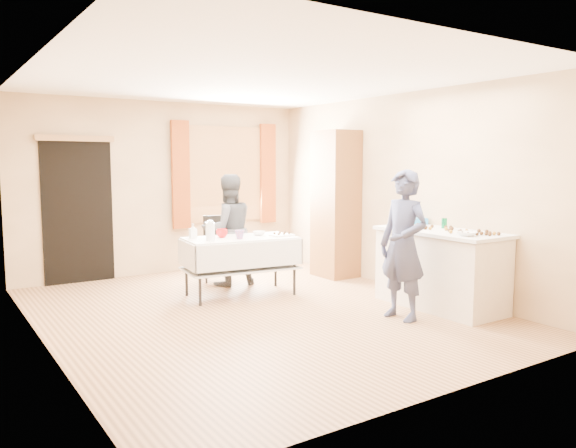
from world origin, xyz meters
TOP-DOWN VIEW (x-y plane):
  - floor at (0.00, 0.00)m, footprint 4.50×5.50m
  - ceiling at (0.00, 0.00)m, footprint 4.50×5.50m
  - wall_back at (0.00, 2.76)m, footprint 4.50×0.02m
  - wall_front at (0.00, -2.76)m, footprint 4.50×0.02m
  - wall_left at (-2.26, 0.00)m, footprint 0.02×5.50m
  - wall_right at (2.26, 0.00)m, footprint 0.02×5.50m
  - window_frame at (1.00, 2.72)m, footprint 1.32×0.06m
  - window_pane at (1.00, 2.71)m, footprint 1.20×0.02m
  - curtain_left at (0.22, 2.67)m, footprint 0.28×0.06m
  - curtain_right at (1.78, 2.67)m, footprint 0.28×0.06m
  - doorway at (-1.30, 2.73)m, footprint 0.95×0.04m
  - door_lintel at (-1.30, 2.70)m, footprint 1.05×0.06m
  - cabinet at (1.99, 1.09)m, footprint 0.50×0.60m
  - counter at (1.89, -1.02)m, footprint 0.73×1.54m
  - party_table at (0.22, 0.78)m, footprint 1.49×0.89m
  - chair at (0.39, 1.79)m, footprint 0.50×0.50m
  - girl at (1.17, -1.13)m, footprint 0.67×0.50m
  - woman at (0.38, 1.42)m, footprint 0.91×0.79m
  - soda_can at (2.06, -0.90)m, footprint 0.08×0.08m
  - mixing_bowl at (1.71, -1.52)m, footprint 0.21×0.21m
  - foam_block at (1.83, -0.37)m, footprint 0.16×0.12m
  - blue_basket at (2.10, -0.38)m, footprint 0.35×0.30m
  - pitcher at (-0.23, 0.71)m, footprint 0.14×0.14m
  - cup_red at (0.01, 0.88)m, footprint 0.18×0.18m
  - cup_rainbow at (0.13, 0.63)m, footprint 0.19×0.19m
  - small_bowl at (0.52, 0.83)m, footprint 0.16×0.16m
  - pastry_tray at (0.72, 0.60)m, footprint 0.28×0.20m
  - bottle at (-0.32, 1.02)m, footprint 0.10×0.10m
  - cake_balls at (1.90, -1.18)m, footprint 0.50×1.13m

SIDE VIEW (x-z plane):
  - floor at x=0.00m, z-range -0.02..0.00m
  - chair at x=0.39m, z-range -0.19..0.74m
  - party_table at x=0.22m, z-range 0.07..0.82m
  - counter at x=1.89m, z-range 0.00..0.91m
  - pastry_tray at x=0.72m, z-range 0.75..0.77m
  - woman at x=0.38m, z-range 0.00..1.53m
  - small_bowl at x=0.52m, z-range 0.75..0.80m
  - cup_red at x=0.01m, z-range 0.75..0.86m
  - cup_rainbow at x=0.13m, z-range 0.75..0.86m
  - girl at x=1.17m, z-range 0.00..1.62m
  - bottle at x=-0.32m, z-range 0.75..0.93m
  - pitcher at x=-0.23m, z-range 0.75..0.97m
  - cake_balls at x=1.90m, z-range 0.91..0.95m
  - mixing_bowl at x=1.71m, z-range 0.91..0.96m
  - foam_block at x=1.83m, z-range 0.91..0.99m
  - blue_basket at x=2.10m, z-range 0.91..0.99m
  - soda_can at x=2.06m, z-range 0.91..1.03m
  - doorway at x=-1.30m, z-range 0.00..2.00m
  - cabinet at x=1.99m, z-range 0.00..2.15m
  - wall_back at x=0.00m, z-range 0.00..2.60m
  - wall_front at x=0.00m, z-range 0.00..2.60m
  - wall_left at x=-2.26m, z-range 0.00..2.60m
  - wall_right at x=2.26m, z-range 0.00..2.60m
  - window_frame at x=1.00m, z-range 0.74..2.26m
  - window_pane at x=1.00m, z-range 0.80..2.20m
  - curtain_left at x=0.22m, z-range 0.67..2.33m
  - curtain_right at x=1.78m, z-range 0.67..2.33m
  - door_lintel at x=-1.30m, z-range 1.98..2.06m
  - ceiling at x=0.00m, z-range 2.60..2.62m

